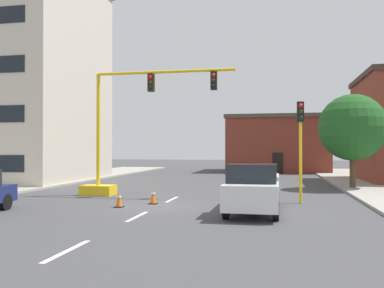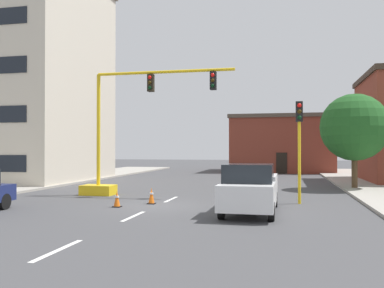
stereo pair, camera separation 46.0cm
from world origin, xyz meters
TOP-DOWN VIEW (x-y plane):
  - ground_plane at (0.00, 0.00)m, footprint 160.00×160.00m
  - sidewalk_left at (-12.21, 8.00)m, footprint 6.00×56.00m
  - lane_stripe_seg_1 at (0.00, -8.50)m, footprint 0.16×2.40m
  - lane_stripe_seg_2 at (0.00, -3.00)m, footprint 0.16×2.40m
  - lane_stripe_seg_3 at (0.00, 2.50)m, footprint 0.16×2.40m
  - building_tall_left at (-16.64, 11.95)m, footprint 14.90×12.03m
  - building_brick_center at (5.45, 30.87)m, footprint 11.22×9.91m
  - traffic_signal_gantry at (-3.46, 3.67)m, footprint 8.57×1.20m
  - traffic_light_pole_right at (6.34, 2.10)m, footprint 0.32×0.47m
  - tree_right_mid at (9.98, 9.78)m, footprint 4.23×4.23m
  - pickup_truck_white at (4.30, -1.17)m, footprint 2.08×5.43m
  - traffic_cone_roadside_a at (-1.60, -0.74)m, footprint 0.36×0.36m
  - traffic_cone_roadside_b at (-0.44, 0.61)m, footprint 0.36×0.36m

SIDE VIEW (x-z plane):
  - ground_plane at x=0.00m, z-range 0.00..0.00m
  - lane_stripe_seg_1 at x=0.00m, z-range 0.00..0.01m
  - lane_stripe_seg_2 at x=0.00m, z-range 0.00..0.01m
  - lane_stripe_seg_3 at x=0.00m, z-range 0.00..0.01m
  - sidewalk_left at x=-12.21m, z-range 0.00..0.14m
  - traffic_cone_roadside_a at x=-1.60m, z-range -0.01..0.71m
  - traffic_cone_roadside_b at x=-0.44m, z-range -0.01..0.76m
  - pickup_truck_white at x=4.30m, z-range -0.02..1.97m
  - traffic_signal_gantry at x=-3.46m, z-range -1.20..5.63m
  - building_brick_center at x=5.45m, z-range 0.01..6.28m
  - traffic_light_pole_right at x=6.34m, z-range 1.13..5.93m
  - tree_right_mid at x=9.98m, z-range 0.90..6.96m
  - building_tall_left at x=-16.64m, z-range 0.01..16.50m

